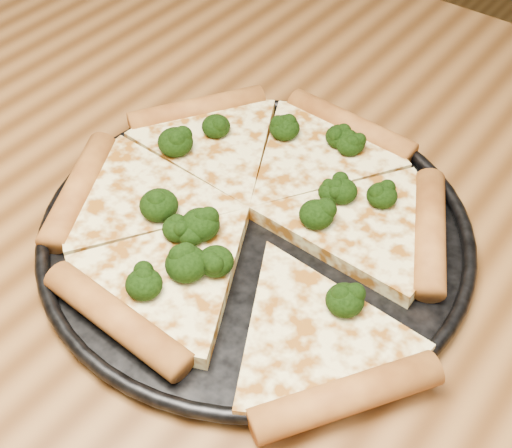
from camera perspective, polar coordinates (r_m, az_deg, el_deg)
The scene contains 4 objects.
dining_table at distance 0.63m, azimuth 5.57°, elevation -10.52°, with size 1.20×0.90×0.75m.
pizza_pan at distance 0.58m, azimuth 0.00°, elevation -0.58°, with size 0.34×0.34×0.02m.
pizza at distance 0.58m, azimuth -0.32°, elevation 0.70°, with size 0.37×0.32×0.02m.
broccoli_florets at distance 0.58m, azimuth -0.56°, elevation 1.81°, with size 0.24×0.25×0.02m.
Camera 1 is at (0.16, -0.32, 1.17)m, focal length 51.35 mm.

